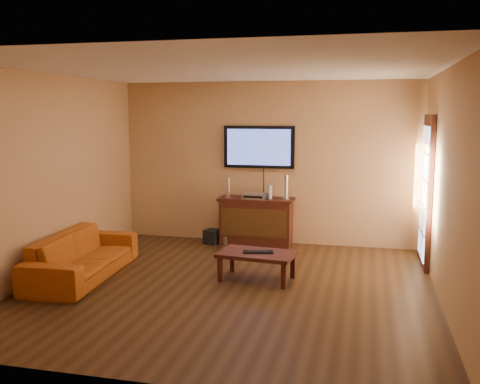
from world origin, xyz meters
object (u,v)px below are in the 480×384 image
(subwoofer, at_px, (213,237))
(keyboard, at_px, (258,252))
(media_console, at_px, (256,221))
(game_console, at_px, (270,192))
(sofa, at_px, (83,248))
(av_receiver, at_px, (255,196))
(coffee_table, at_px, (257,256))
(bottle, at_px, (225,243))
(television, at_px, (259,147))
(speaker_right, at_px, (286,188))
(speaker_left, at_px, (228,188))

(subwoofer, bearing_deg, keyboard, -38.02)
(media_console, height_order, game_console, game_console)
(sofa, bearing_deg, media_console, -43.47)
(av_receiver, bearing_deg, coffee_table, -74.72)
(media_console, relative_size, bottle, 6.24)
(bottle, distance_m, keyboard, 1.76)
(television, height_order, coffee_table, television)
(coffee_table, bearing_deg, bottle, 119.13)
(sofa, distance_m, av_receiver, 2.95)
(coffee_table, distance_m, av_receiver, 1.93)
(television, relative_size, subwoofer, 4.95)
(subwoofer, bearing_deg, sofa, -98.79)
(speaker_right, bearing_deg, media_console, 178.36)
(media_console, height_order, speaker_right, speaker_right)
(speaker_right, height_order, game_console, speaker_right)
(bottle, bearing_deg, speaker_left, 96.73)
(game_console, bearing_deg, keyboard, -105.53)
(media_console, distance_m, speaker_right, 0.76)
(game_console, distance_m, subwoofer, 1.24)
(media_console, bearing_deg, av_receiver, -108.03)
(media_console, bearing_deg, subwoofer, -171.88)
(television, xyz_separation_m, coffee_table, (0.40, -2.06, -1.30))
(av_receiver, distance_m, subwoofer, 1.01)
(subwoofer, xyz_separation_m, keyboard, (1.14, -1.77, 0.26))
(sofa, height_order, speaker_right, speaker_right)
(subwoofer, distance_m, bottle, 0.39)
(speaker_left, height_order, speaker_right, speaker_right)
(speaker_left, bearing_deg, game_console, 2.00)
(keyboard, bearing_deg, media_console, 102.49)
(sofa, xyz_separation_m, av_receiver, (1.87, 2.24, 0.44))
(bottle, bearing_deg, keyboard, -60.54)
(speaker_left, relative_size, game_console, 1.46)
(av_receiver, xyz_separation_m, game_console, (0.24, 0.06, 0.07))
(speaker_left, relative_size, subwoofer, 1.36)
(television, relative_size, keyboard, 2.84)
(coffee_table, bearing_deg, av_receiver, 102.86)
(bottle, bearing_deg, subwoofer, 137.73)
(media_console, xyz_separation_m, subwoofer, (-0.73, -0.10, -0.28))
(av_receiver, bearing_deg, game_console, 16.58)
(speaker_right, height_order, subwoofer, speaker_right)
(speaker_right, bearing_deg, keyboard, -92.45)
(speaker_right, bearing_deg, game_console, 174.82)
(media_console, xyz_separation_m, av_receiver, (-0.02, -0.05, 0.43))
(media_console, bearing_deg, speaker_right, -1.64)
(media_console, relative_size, subwoofer, 5.16)
(speaker_left, bearing_deg, subwoofer, -160.21)
(subwoofer, height_order, keyboard, keyboard)
(television, distance_m, sofa, 3.35)
(media_console, relative_size, speaker_left, 3.78)
(media_console, relative_size, av_receiver, 3.32)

